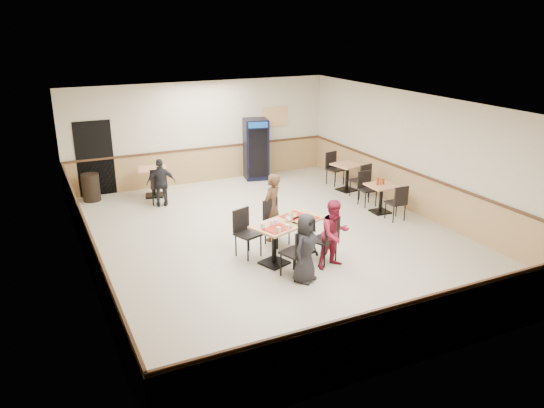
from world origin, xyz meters
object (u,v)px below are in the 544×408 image
diner_woman_right (335,234)px  side_table_far (347,173)px  main_table (287,234)px  trash_bin (91,187)px  side_table_near (381,194)px  lone_diner (161,183)px  back_table (153,178)px  diner_man_opposite (272,207)px  pepsi_cooler (256,149)px  diner_woman_left (306,248)px

diner_woman_right → side_table_far: (2.98, 4.09, -0.17)m
main_table → trash_bin: (-3.12, 5.58, -0.16)m
side_table_far → side_table_near: bearing=-97.1°
main_table → lone_diner: (-1.49, 4.32, 0.10)m
main_table → side_table_near: bearing=2.9°
side_table_near → back_table: 6.21m
main_table → diner_man_opposite: diner_man_opposite is taller
diner_man_opposite → back_table: bearing=-102.7°
side_table_far → pepsi_cooler: (-1.85, 2.26, 0.40)m
lone_diner → pepsi_cooler: size_ratio=0.69×
lone_diner → pepsi_cooler: 3.55m
trash_bin → diner_woman_left: bearing=-65.8°
back_table → trash_bin: back_table is taller
diner_man_opposite → side_table_near: bearing=152.9°
lone_diner → side_table_near: lone_diner is taller
main_table → side_table_far: size_ratio=1.94×
side_table_near → trash_bin: (-6.53, 4.15, -0.11)m
lone_diner → pepsi_cooler: pepsi_cooler is taller
side_table_near → pepsi_cooler: pepsi_cooler is taller
diner_man_opposite → back_table: (-1.64, 4.20, -0.23)m
diner_woman_left → trash_bin: bearing=83.3°
diner_woman_right → pepsi_cooler: pepsi_cooler is taller
side_table_near → back_table: back_table is taller
diner_woman_right → diner_man_opposite: (-0.52, 1.76, 0.07)m
main_table → back_table: 5.44m
diner_man_opposite → lone_diner: (-1.64, 3.29, -0.13)m
trash_bin → back_table: bearing=-12.1°
diner_man_opposite → lone_diner: diner_man_opposite is taller
main_table → side_table_far: bearing=22.8°
diner_woman_left → back_table: 6.40m
pepsi_cooler → side_table_near: bearing=-56.7°
main_table → side_table_far: main_table is taller
lone_diner → trash_bin: (-1.63, 1.26, -0.26)m
side_table_far → trash_bin: bearing=161.8°
diner_man_opposite → side_table_near: diner_man_opposite is taller
diner_woman_right → trash_bin: bearing=114.7°
back_table → diner_man_opposite: bearing=-68.7°
diner_woman_left → side_table_near: size_ratio=1.83×
diner_man_opposite → pepsi_cooler: bearing=-143.8°
diner_woman_right → back_table: bearing=103.7°
main_table → diner_woman_left: diner_woman_left is taller
diner_man_opposite → lone_diner: bearing=-97.5°
main_table → trash_bin: size_ratio=2.24×
diner_woman_right → trash_bin: 7.37m
diner_man_opposite → side_table_far: (3.50, 2.33, -0.24)m
back_table → trash_bin: 1.67m
diner_woman_left → back_table: size_ratio=1.49×
main_table → diner_woman_right: size_ratio=1.21×
diner_woman_right → side_table_far: size_ratio=1.61×
lone_diner → side_table_near: bearing=158.9°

